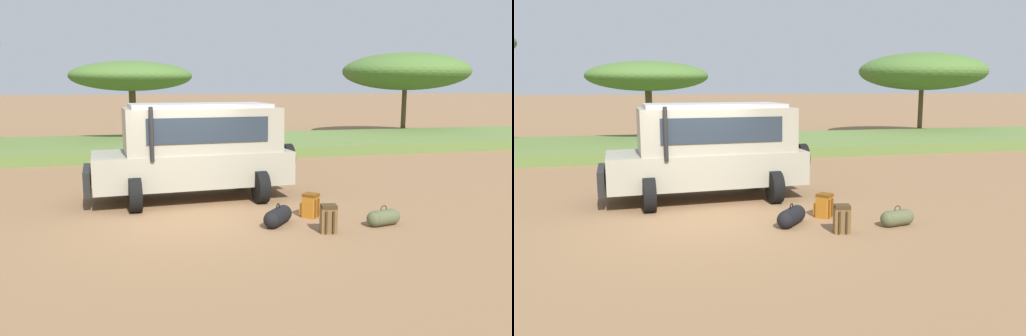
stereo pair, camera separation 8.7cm
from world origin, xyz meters
The scene contains 9 objects.
ground_plane centered at (0.00, 0.00, 0.00)m, with size 320.00×320.00×0.00m, color olive.
grass_bank centered at (0.00, 11.98, 0.22)m, with size 120.00×7.00×0.44m.
safari_vehicle centered at (0.39, 2.09, 1.29)m, with size 5.42×2.96×2.44m.
backpack_beside_front_wheel centered at (2.59, -0.37, 0.26)m, with size 0.45×0.45×0.54m.
backpack_cluster_center centered at (2.54, -1.57, 0.28)m, with size 0.36×0.39×0.57m.
duffel_bag_low_black_case centered at (3.85, -1.37, 0.17)m, with size 0.78×0.42×0.44m.
duffel_bag_soft_canvas centered at (1.72, -0.80, 0.18)m, with size 0.75×0.83×0.47m.
acacia_tree_centre_back centered at (-1.16, 14.16, 3.32)m, with size 5.72×4.97×4.03m.
acacia_tree_right_mid centered at (14.12, 15.69, 3.67)m, with size 7.26×6.73×4.73m.
Camera 2 is at (-1.05, -10.54, 2.88)m, focal length 35.00 mm.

